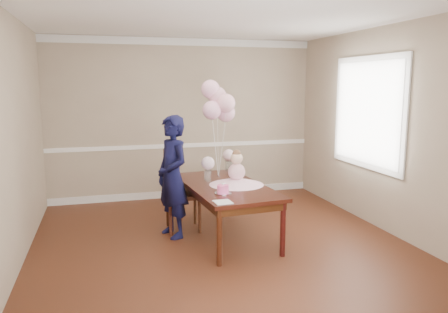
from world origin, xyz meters
TOP-DOWN VIEW (x-y plane):
  - floor at (0.00, 0.00)m, footprint 4.50×5.00m
  - ceiling at (0.00, 0.00)m, footprint 4.50×5.00m
  - wall_back at (0.00, 2.50)m, footprint 4.50×0.02m
  - wall_front at (0.00, -2.50)m, footprint 4.50×0.02m
  - wall_left at (-2.25, 0.00)m, footprint 0.02×5.00m
  - wall_right at (2.25, 0.00)m, footprint 0.02×5.00m
  - chair_rail_trim at (0.00, 2.49)m, footprint 4.50×0.02m
  - crown_molding at (0.00, 2.49)m, footprint 4.50×0.02m
  - baseboard_trim at (0.00, 2.49)m, footprint 4.50×0.02m
  - window_frame at (2.23, 0.50)m, footprint 0.02×1.66m
  - window_blinds at (2.21, 0.50)m, footprint 0.01×1.50m
  - dining_table_top at (0.12, 0.37)m, footprint 1.06×1.90m
  - table_apron at (0.12, 0.37)m, footprint 0.97×1.80m
  - table_leg_fl at (-0.19, -0.50)m, footprint 0.07×0.07m
  - table_leg_fr at (0.58, -0.44)m, footprint 0.07×0.07m
  - table_leg_bl at (-0.33, 1.17)m, footprint 0.07×0.07m
  - table_leg_br at (0.44, 1.24)m, footprint 0.07×0.07m
  - baby_skirt at (0.26, 0.34)m, footprint 0.75×0.75m
  - baby_torso at (0.26, 0.34)m, footprint 0.22×0.22m
  - baby_head at (0.26, 0.34)m, footprint 0.16×0.16m
  - baby_hair at (0.26, 0.34)m, footprint 0.11×0.11m
  - cake_platter at (-0.02, -0.06)m, footprint 0.22×0.22m
  - birthday_cake at (-0.02, -0.06)m, footprint 0.15×0.15m
  - cake_flower_a at (-0.02, -0.06)m, footprint 0.03×0.03m
  - cake_flower_b at (0.00, -0.04)m, footprint 0.03×0.03m
  - rose_vase_near at (-0.04, 0.63)m, footprint 0.10×0.10m
  - roses_near at (-0.04, 0.63)m, footprint 0.17×0.17m
  - rose_vase_far at (0.40, 1.17)m, footprint 0.10×0.10m
  - roses_far at (0.40, 1.17)m, footprint 0.17×0.17m
  - napkin at (-0.13, -0.43)m, footprint 0.20×0.20m
  - balloon_weight at (0.17, 0.88)m, footprint 0.04×0.04m
  - balloon_a at (0.08, 0.87)m, footprint 0.26×0.26m
  - balloon_b at (0.27, 0.84)m, footprint 0.26×0.26m
  - balloon_c at (0.18, 0.97)m, footprint 0.26×0.26m
  - balloon_d at (0.09, 0.98)m, footprint 0.26×0.26m
  - balloon_e at (0.30, 0.96)m, footprint 0.26×0.26m
  - balloon_ribbon_a at (0.13, 0.87)m, footprint 0.08×0.01m
  - balloon_ribbon_b at (0.22, 0.86)m, footprint 0.10×0.04m
  - balloon_ribbon_c at (0.18, 0.92)m, footprint 0.01×0.09m
  - balloon_ribbon_d at (0.13, 0.93)m, footprint 0.08×0.09m
  - balloon_ribbon_e at (0.24, 0.92)m, footprint 0.12×0.08m
  - dining_chair_seat at (-0.34, 0.80)m, footprint 0.49×0.49m
  - chair_leg_fl at (-0.54, 0.62)m, footprint 0.04×0.04m
  - chair_leg_fr at (-0.16, 0.60)m, footprint 0.04×0.04m
  - chair_leg_bl at (-0.52, 1.00)m, footprint 0.04×0.04m
  - chair_leg_br at (-0.14, 0.98)m, footprint 0.04×0.04m
  - chair_back_post_l at (-0.56, 0.62)m, footprint 0.04×0.04m
  - chair_back_post_r at (-0.54, 1.00)m, footprint 0.04×0.04m
  - chair_slat_low at (-0.55, 0.81)m, footprint 0.05×0.43m
  - chair_slat_mid at (-0.55, 0.81)m, footprint 0.05×0.43m
  - chair_slat_top at (-0.55, 0.81)m, footprint 0.05×0.43m
  - woman at (-0.51, 0.58)m, footprint 0.54×0.66m

SIDE VIEW (x-z plane):
  - floor at x=0.00m, z-range 0.00..0.00m
  - baseboard_trim at x=0.00m, z-range 0.00..0.12m
  - chair_leg_fl at x=-0.54m, z-range 0.00..0.46m
  - chair_leg_fr at x=-0.16m, z-range 0.00..0.46m
  - chair_leg_bl at x=-0.52m, z-range 0.00..0.46m
  - chair_leg_br at x=-0.14m, z-range 0.00..0.46m
  - table_leg_fl at x=-0.19m, z-range 0.00..0.64m
  - table_leg_fr at x=0.58m, z-range 0.00..0.64m
  - table_leg_bl at x=-0.33m, z-range 0.00..0.64m
  - table_leg_br at x=0.44m, z-range 0.00..0.64m
  - dining_chair_seat at x=-0.34m, z-range 0.45..0.51m
  - table_apron at x=0.12m, z-range 0.55..0.64m
  - chair_slat_low at x=-0.55m, z-range 0.63..0.69m
  - dining_table_top at x=0.12m, z-range 0.64..0.69m
  - cake_platter at x=-0.02m, z-range 0.69..0.69m
  - napkin at x=-0.13m, z-range 0.69..0.69m
  - balloon_weight at x=0.17m, z-range 0.69..0.70m
  - baby_skirt at x=0.26m, z-range 0.69..0.78m
  - birthday_cake at x=-0.02m, z-range 0.69..0.78m
  - rose_vase_near at x=-0.04m, z-range 0.69..0.83m
  - rose_vase_far at x=0.40m, z-range 0.69..0.83m
  - woman at x=-0.51m, z-range 0.00..1.56m
  - chair_back_post_l at x=-0.56m, z-range 0.49..1.09m
  - chair_back_post_r at x=-0.54m, z-range 0.49..1.09m
  - cake_flower_a at x=-0.02m, z-range 0.78..0.81m
  - cake_flower_b at x=0.00m, z-range 0.78..0.81m
  - chair_slat_mid at x=-0.55m, z-range 0.80..0.86m
  - baby_torso at x=0.26m, z-range 0.74..0.96m
  - chair_rail_trim at x=0.00m, z-range 0.86..0.94m
  - roses_near at x=-0.04m, z-range 0.84..1.01m
  - roses_far at x=0.40m, z-range 0.84..1.01m
  - chair_slat_top at x=-0.55m, z-range 0.97..1.03m
  - baby_head at x=0.26m, z-range 0.95..1.10m
  - balloon_ribbon_e at x=0.24m, z-range 0.70..1.41m
  - baby_hair at x=0.26m, z-range 1.02..1.13m
  - balloon_ribbon_a at x=0.13m, z-range 0.70..1.46m
  - balloon_ribbon_b at x=0.22m, z-range 0.70..1.55m
  - balloon_ribbon_c at x=0.18m, z-range 0.70..1.64m
  - balloon_ribbon_d at x=0.13m, z-range 0.70..1.73m
  - wall_back at x=0.00m, z-range 0.00..2.70m
  - wall_front at x=0.00m, z-range 0.00..2.70m
  - wall_left at x=-2.25m, z-range 0.00..2.70m
  - wall_right at x=2.25m, z-range 0.00..2.70m
  - window_frame at x=2.23m, z-range 0.77..2.33m
  - window_blinds at x=2.21m, z-range 0.85..2.25m
  - balloon_e at x=0.30m, z-range 1.43..1.68m
  - balloon_a at x=0.08m, z-range 1.47..1.73m
  - balloon_b at x=0.27m, z-range 1.56..1.82m
  - balloon_c at x=0.18m, z-range 1.65..1.91m
  - balloon_d at x=0.09m, z-range 1.75..2.00m
  - crown_molding at x=0.00m, z-range 2.57..2.69m
  - ceiling at x=0.00m, z-range 2.69..2.71m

